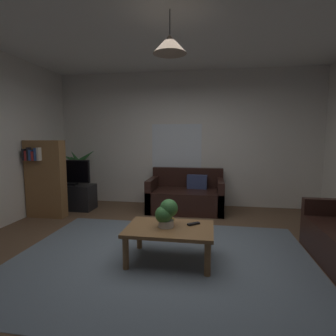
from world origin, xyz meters
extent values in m
cube|color=brown|center=(0.00, 0.00, -0.01)|extent=(5.52, 4.97, 0.02)
cube|color=slate|center=(0.00, -0.20, 0.00)|extent=(3.59, 2.73, 0.01)
cube|color=silver|center=(0.00, 2.51, 1.41)|extent=(5.64, 0.06, 2.82)
cube|color=white|center=(0.00, 0.00, 2.83)|extent=(5.52, 4.97, 0.02)
cube|color=white|center=(-0.17, 2.48, 1.26)|extent=(1.06, 0.01, 0.93)
cube|color=black|center=(0.08, 1.96, 0.21)|extent=(1.46, 0.85, 0.42)
cube|color=black|center=(0.08, 2.32, 0.62)|extent=(1.46, 0.12, 0.40)
cube|color=black|center=(-0.59, 1.96, 0.32)|extent=(0.12, 0.85, 0.64)
cube|color=black|center=(0.76, 1.96, 0.32)|extent=(0.12, 0.85, 0.64)
cube|color=navy|center=(0.29, 2.14, 0.56)|extent=(0.41, 0.15, 0.28)
cube|color=black|center=(2.23, 0.59, 0.32)|extent=(0.85, 0.12, 0.64)
cube|color=olive|center=(0.10, -0.20, 0.39)|extent=(1.02, 0.69, 0.04)
cylinder|color=olive|center=(-0.35, -0.48, 0.19)|extent=(0.07, 0.07, 0.37)
cylinder|color=olive|center=(0.55, -0.48, 0.19)|extent=(0.07, 0.07, 0.37)
cylinder|color=olive|center=(-0.35, 0.09, 0.19)|extent=(0.07, 0.07, 0.37)
cylinder|color=olive|center=(0.55, 0.09, 0.19)|extent=(0.07, 0.07, 0.37)
cube|color=#B22D2D|center=(0.06, -0.12, 0.42)|extent=(0.14, 0.09, 0.02)
cube|color=black|center=(0.06, -0.10, 0.44)|extent=(0.13, 0.10, 0.03)
cube|color=gold|center=(0.07, -0.12, 0.47)|extent=(0.15, 0.09, 0.03)
cube|color=black|center=(0.37, -0.07, 0.42)|extent=(0.16, 0.14, 0.02)
cylinder|color=beige|center=(0.06, -0.19, 0.45)|extent=(0.18, 0.18, 0.08)
sphere|color=#3D7F3D|center=(0.03, -0.21, 0.56)|extent=(0.21, 0.21, 0.21)
sphere|color=#3D7F3D|center=(0.09, -0.17, 0.63)|extent=(0.21, 0.21, 0.21)
cube|color=black|center=(-2.21, 1.73, 0.25)|extent=(0.90, 0.44, 0.50)
cube|color=black|center=(-2.21, 1.71, 0.78)|extent=(0.81, 0.05, 0.46)
cube|color=black|center=(-2.21, 1.69, 0.78)|extent=(0.77, 0.00, 0.42)
cube|color=black|center=(-2.21, 1.71, 0.52)|extent=(0.24, 0.16, 0.04)
cylinder|color=#B77051|center=(-2.29, 2.21, 0.15)|extent=(0.32, 0.32, 0.30)
cylinder|color=brown|center=(-2.29, 2.21, 0.61)|extent=(0.05, 0.05, 0.62)
cone|color=#2D6B33|center=(-2.10, 2.20, 1.05)|extent=(0.44, 0.12, 0.33)
cone|color=#2D6B33|center=(-2.19, 2.40, 1.01)|extent=(0.24, 0.45, 0.32)
cone|color=#2D6B33|center=(-2.41, 2.27, 1.03)|extent=(0.33, 0.24, 0.32)
cone|color=#2D6B33|center=(-2.43, 2.10, 1.00)|extent=(0.35, 0.33, 0.29)
cone|color=#2D6B33|center=(-2.24, 1.98, 0.99)|extent=(0.16, 0.50, 0.26)
cube|color=olive|center=(-2.39, 1.17, 0.70)|extent=(0.70, 0.22, 1.40)
cube|color=black|center=(-2.67, 1.05, 1.15)|extent=(0.04, 0.16, 0.20)
cube|color=#B22D2D|center=(-2.62, 1.05, 1.13)|extent=(0.04, 0.16, 0.17)
cube|color=black|center=(-2.58, 1.05, 1.17)|extent=(0.03, 0.16, 0.23)
cube|color=#2D4C8C|center=(-2.54, 1.05, 1.14)|extent=(0.04, 0.16, 0.19)
cube|color=#B22D2D|center=(-2.49, 1.05, 1.13)|extent=(0.05, 0.16, 0.16)
cube|color=#2D4C8C|center=(-2.44, 1.05, 1.16)|extent=(0.05, 0.16, 0.22)
cube|color=beige|center=(-2.39, 1.05, 1.16)|extent=(0.04, 0.16, 0.23)
cylinder|color=black|center=(0.10, -0.20, 2.69)|extent=(0.01, 0.01, 0.26)
cone|color=tan|center=(0.10, -0.20, 2.46)|extent=(0.37, 0.37, 0.20)
camera|label=1|loc=(0.57, -3.19, 1.47)|focal=28.53mm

